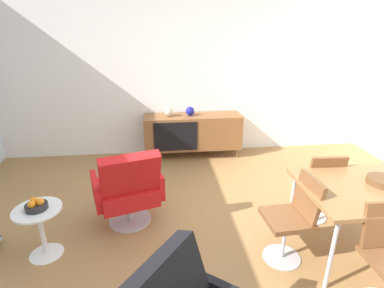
# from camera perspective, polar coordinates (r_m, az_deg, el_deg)

# --- Properties ---
(ground_plane) EXTENTS (8.32, 8.32, 0.00)m
(ground_plane) POSITION_cam_1_polar(r_m,az_deg,el_deg) (3.28, 4.59, -18.56)
(ground_plane) COLOR #9E7242
(wall_back) EXTENTS (6.80, 0.12, 2.80)m
(wall_back) POSITION_cam_1_polar(r_m,az_deg,el_deg) (5.13, -0.47, 13.67)
(wall_back) COLOR white
(wall_back) RESTS_ON ground_plane
(sideboard) EXTENTS (1.60, 0.45, 0.72)m
(sideboard) POSITION_cam_1_polar(r_m,az_deg,el_deg) (5.06, 0.11, 2.36)
(sideboard) COLOR brown
(sideboard) RESTS_ON ground_plane
(vase_cobalt) EXTENTS (0.14, 0.14, 0.15)m
(vase_cobalt) POSITION_cam_1_polar(r_m,az_deg,el_deg) (4.95, -0.37, 6.22)
(vase_cobalt) COLOR navy
(vase_cobalt) RESTS_ON sideboard
(vase_sculptural_dark) EXTENTS (0.14, 0.14, 0.17)m
(vase_sculptural_dark) POSITION_cam_1_polar(r_m,az_deg,el_deg) (4.93, -4.44, 6.22)
(vase_sculptural_dark) COLOR beige
(vase_sculptural_dark) RESTS_ON sideboard
(wooden_bowl_on_table) EXTENTS (0.26, 0.26, 0.06)m
(wooden_bowl_on_table) POSITION_cam_1_polar(r_m,az_deg,el_deg) (3.30, 32.20, -5.90)
(wooden_bowl_on_table) COLOR brown
(wooden_bowl_on_table) RESTS_ON dining_table
(dining_chair_near_window) EXTENTS (0.45, 0.42, 0.86)m
(dining_chair_near_window) POSITION_cam_1_polar(r_m,az_deg,el_deg) (3.00, 18.55, -12.80)
(dining_chair_near_window) COLOR brown
(dining_chair_near_window) RESTS_ON ground_plane
(dining_chair_back_left) EXTENTS (0.42, 0.44, 0.86)m
(dining_chair_back_left) POSITION_cam_1_polar(r_m,az_deg,el_deg) (3.65, 22.76, -6.91)
(dining_chair_back_left) COLOR brown
(dining_chair_back_left) RESTS_ON ground_plane
(lounge_chair_red) EXTENTS (0.83, 0.80, 0.95)m
(lounge_chair_red) POSITION_cam_1_polar(r_m,az_deg,el_deg) (3.37, -11.93, -8.06)
(lounge_chair_red) COLOR red
(lounge_chair_red) RESTS_ON ground_plane
(side_table_round) EXTENTS (0.44, 0.44, 0.52)m
(side_table_round) POSITION_cam_1_polar(r_m,az_deg,el_deg) (3.31, -26.63, -13.76)
(side_table_round) COLOR white
(side_table_round) RESTS_ON ground_plane
(fruit_bowl) EXTENTS (0.20, 0.20, 0.11)m
(fruit_bowl) POSITION_cam_1_polar(r_m,az_deg,el_deg) (3.18, -27.36, -10.21)
(fruit_bowl) COLOR #262628
(fruit_bowl) RESTS_ON side_table_round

